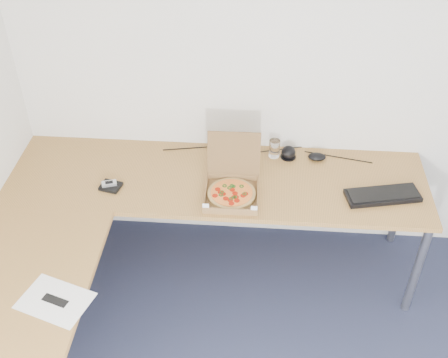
# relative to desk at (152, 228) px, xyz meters

# --- Properties ---
(room_shell) EXTENTS (3.50, 3.50, 2.50)m
(room_shell) POSITION_rel_desk_xyz_m (0.82, -0.97, 0.55)
(room_shell) COLOR silver
(room_shell) RESTS_ON ground
(desk) EXTENTS (2.50, 2.20, 0.73)m
(desk) POSITION_rel_desk_xyz_m (0.00, 0.00, 0.00)
(desk) COLOR #A87539
(desk) RESTS_ON ground
(pizza_box) EXTENTS (0.31, 0.36, 0.31)m
(pizza_box) POSITION_rel_desk_xyz_m (0.42, 0.28, 0.07)
(pizza_box) COLOR brown
(pizza_box) RESTS_ON desk
(drinking_glass) EXTENTS (0.07, 0.07, 0.12)m
(drinking_glass) POSITION_rel_desk_xyz_m (0.66, 0.67, 0.09)
(drinking_glass) COLOR white
(drinking_glass) RESTS_ON desk
(keyboard) EXTENTS (0.44, 0.24, 0.03)m
(keyboard) POSITION_rel_desk_xyz_m (1.28, 0.32, 0.04)
(keyboard) COLOR black
(keyboard) RESTS_ON desk
(mouse) EXTENTS (0.12, 0.09, 0.04)m
(mouse) POSITION_rel_desk_xyz_m (0.93, 0.66, 0.05)
(mouse) COLOR black
(mouse) RESTS_ON desk
(wallet) EXTENTS (0.14, 0.12, 0.02)m
(wallet) POSITION_rel_desk_xyz_m (-0.29, 0.29, 0.04)
(wallet) COLOR black
(wallet) RESTS_ON desk
(phone) EXTENTS (0.09, 0.07, 0.02)m
(phone) POSITION_rel_desk_xyz_m (-0.30, 0.29, 0.06)
(phone) COLOR #B2B5BA
(phone) RESTS_ON wallet
(paper_sheet) EXTENTS (0.38, 0.32, 0.00)m
(paper_sheet) POSITION_rel_desk_xyz_m (-0.36, -0.55, 0.03)
(paper_sheet) COLOR white
(paper_sheet) RESTS_ON desk
(dome_speaker) EXTENTS (0.10, 0.10, 0.08)m
(dome_speaker) POSITION_rel_desk_xyz_m (0.75, 0.67, 0.07)
(dome_speaker) COLOR black
(dome_speaker) RESTS_ON desk
(cable_bundle) EXTENTS (0.64, 0.13, 0.01)m
(cable_bundle) POSITION_rel_desk_xyz_m (0.59, 0.71, 0.03)
(cable_bundle) COLOR black
(cable_bundle) RESTS_ON desk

